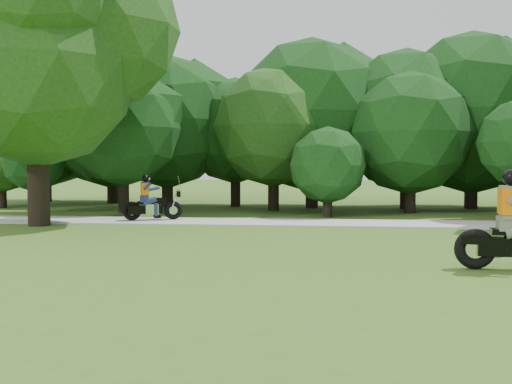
{
  "coord_description": "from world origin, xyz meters",
  "views": [
    {
      "loc": [
        -1.51,
        -12.63,
        2.1
      ],
      "look_at": [
        -3.23,
        2.66,
        1.3
      ],
      "focal_mm": 45.0,
      "sensor_mm": 36.0,
      "label": 1
    }
  ],
  "objects": [
    {
      "name": "big_tree_west",
      "position": [
        -10.54,
        6.85,
        5.76
      ],
      "size": [
        8.64,
        6.56,
        9.96
      ],
      "color": "black",
      "rests_on": "ground"
    },
    {
      "name": "ground",
      "position": [
        0.0,
        0.0,
        0.0
      ],
      "size": [
        100.0,
        100.0,
        0.0
      ],
      "primitive_type": "plane",
      "color": "#3C661D",
      "rests_on": "ground"
    },
    {
      "name": "walkway",
      "position": [
        0.0,
        8.0,
        0.03
      ],
      "size": [
        60.0,
        2.2,
        0.06
      ],
      "primitive_type": "cube",
      "color": "#AAAAA5",
      "rests_on": "ground"
    },
    {
      "name": "touring_motorcycle",
      "position": [
        -7.41,
        8.06,
        0.61
      ],
      "size": [
        1.92,
        1.09,
        1.51
      ],
      "rotation": [
        0.0,
        0.0,
        0.36
      ],
      "color": "black",
      "rests_on": "walkway"
    },
    {
      "name": "tree_line",
      "position": [
        0.98,
        14.63,
        3.69
      ],
      "size": [
        40.2,
        11.76,
        7.43
      ],
      "color": "black",
      "rests_on": "ground"
    }
  ]
}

